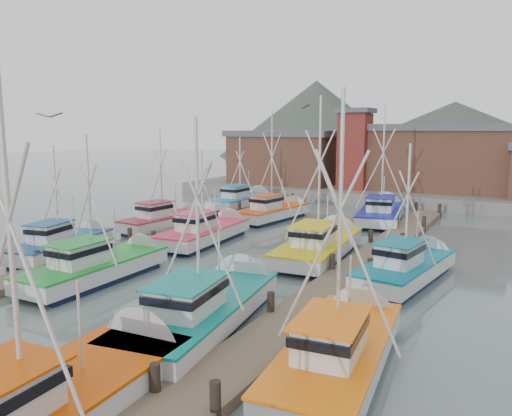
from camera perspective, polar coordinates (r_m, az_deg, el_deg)
The scene contains 22 objects.
ground at distance 25.16m, azimuth -8.54°, elevation -8.68°, with size 260.00×260.00×0.00m, color #546561.
dock_left at distance 32.47m, azimuth -14.05°, elevation -4.41°, with size 2.30×46.00×1.50m.
dock_right at distance 25.35m, azimuth 10.08°, elevation -8.08°, with size 2.30×46.00×1.50m.
quay at distance 58.26m, azimuth 14.14°, elevation 1.86°, with size 44.00×16.00×1.20m, color slate.
shed_left at distance 59.84m, azimuth 3.50°, elevation 5.90°, with size 12.72×8.48×6.20m.
shed_center at distance 56.69m, azimuth 20.19°, elevation 5.54°, with size 14.84×9.54×6.90m.
lookout_tower at distance 54.60m, azimuth 11.21°, elevation 6.71°, with size 3.60×3.60×8.50m.
distant_hills at distance 144.37m, azimuth 18.05°, elevation 5.59°, with size 175.00×140.00×42.00m.
boat_1 at distance 14.62m, azimuth -22.39°, elevation -19.97°, with size 4.10×10.29×10.12m.
boat_4 at distance 26.78m, azimuth -17.08°, elevation -6.38°, with size 3.29×8.79×8.11m.
boat_5 at distance 20.09m, azimuth -5.49°, elevation -11.19°, with size 4.46×10.20×8.94m.
boat_6 at distance 32.53m, azimuth -20.89°, elevation -3.87°, with size 3.94×8.26×7.23m.
boat_7 at distance 16.79m, azimuth 9.77°, elevation -15.47°, with size 3.82×8.99×9.52m.
boat_8 at distance 34.20m, azimuth -5.49°, elevation -2.70°, with size 3.37×9.11×7.02m.
boat_9 at distance 30.36m, azimuth 7.52°, elevation -4.22°, with size 4.15×10.01×10.35m.
boat_10 at distance 38.91m, azimuth -9.99°, elevation -1.35°, with size 3.35×8.27×8.21m.
boat_11 at distance 26.64m, azimuth 17.11°, elevation -6.46°, with size 3.78×8.75×7.62m.
boat_12 at distance 42.22m, azimuth 2.29°, elevation -0.41°, with size 3.83×8.65×9.79m.
boat_13 at distance 43.04m, azimuth 14.18°, elevation -0.49°, with size 4.73×10.41×10.52m.
boat_14 at distance 49.11m, azimuth -1.40°, elevation 0.93°, with size 3.19×8.88×7.53m.
gull_near at distance 22.27m, azimuth -22.54°, elevation 9.72°, with size 1.54×0.60×0.24m.
gull_far at distance 23.96m, azimuth 4.81°, elevation 11.41°, with size 1.46×0.64×0.24m.
Camera 1 is at (14.70, -18.94, 7.62)m, focal length 35.00 mm.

